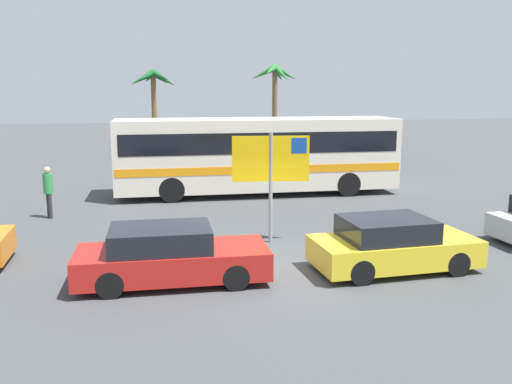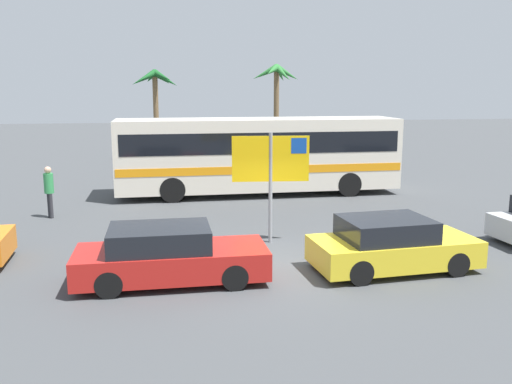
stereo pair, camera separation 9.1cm
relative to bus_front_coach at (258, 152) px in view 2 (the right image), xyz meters
The scene contains 8 objects.
ground 9.80m from the bus_front_coach, 97.69° to the right, with size 120.00×120.00×0.00m, color #424447.
bus_front_coach is the anchor object (origin of this frame).
ferry_sign 7.47m from the bus_front_coach, 96.96° to the right, with size 2.20×0.27×3.20m.
car_yellow 10.52m from the bus_front_coach, 81.80° to the right, with size 4.12×2.05×1.32m.
car_red 11.05m from the bus_front_coach, 110.86° to the right, with size 4.38×1.75×1.32m.
pedestrian_near_sign 8.46m from the bus_front_coach, 158.58° to the right, with size 0.32×0.32×1.79m.
palm_tree_seaside 12.83m from the bus_front_coach, 109.67° to the left, with size 2.91×2.83×5.54m.
palm_tree_inland 11.38m from the bus_front_coach, 74.29° to the left, with size 3.05×2.85×5.85m.
Camera 2 is at (-2.71, -12.99, 4.43)m, focal length 38.47 mm.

